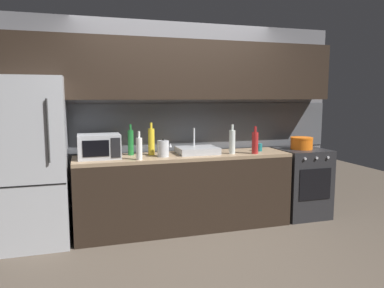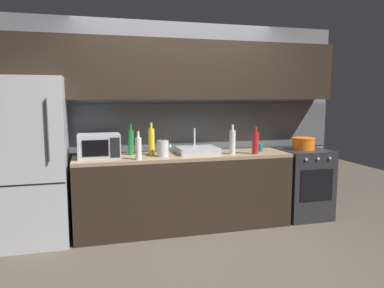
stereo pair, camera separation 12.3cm
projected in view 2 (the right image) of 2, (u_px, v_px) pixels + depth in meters
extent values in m
plane|color=#4C4238|center=(206.00, 258.00, 3.59)|extent=(10.00, 10.00, 0.00)
cube|color=slate|center=(177.00, 123.00, 4.67)|extent=(4.30, 0.10, 2.50)
cube|color=#4C4F54|center=(178.00, 127.00, 4.63)|extent=(4.30, 0.01, 0.60)
cube|color=black|center=(180.00, 70.00, 4.38)|extent=(3.95, 0.34, 0.70)
cube|color=black|center=(184.00, 193.00, 4.39)|extent=(2.56, 0.60, 0.86)
cube|color=#8C7256|center=(184.00, 156.00, 4.34)|extent=(2.56, 0.60, 0.04)
cube|color=#ADAFB5|center=(34.00, 161.00, 3.91)|extent=(0.68, 0.66, 1.79)
cube|color=black|center=(30.00, 185.00, 3.61)|extent=(0.67, 0.00, 0.01)
cylinder|color=#333333|center=(47.00, 131.00, 3.57)|extent=(0.02, 0.02, 0.63)
cube|color=#232326|center=(303.00, 183.00, 4.81)|extent=(0.60, 0.60, 0.90)
cube|color=black|center=(317.00, 185.00, 4.51)|extent=(0.45, 0.01, 0.40)
cylinder|color=#B2B2B7|center=(306.00, 159.00, 4.42)|extent=(0.03, 0.02, 0.03)
cylinder|color=#B2B2B7|center=(318.00, 159.00, 4.46)|extent=(0.03, 0.02, 0.03)
cylinder|color=#B2B2B7|center=(330.00, 158.00, 4.50)|extent=(0.03, 0.02, 0.03)
cube|color=#A8AAAF|center=(99.00, 146.00, 4.08)|extent=(0.46, 0.34, 0.27)
cube|color=black|center=(95.00, 148.00, 3.91)|extent=(0.28, 0.01, 0.18)
cube|color=black|center=(115.00, 147.00, 3.96)|extent=(0.10, 0.01, 0.22)
cube|color=#ADAFB5|center=(197.00, 150.00, 4.40)|extent=(0.48, 0.38, 0.08)
cylinder|color=silver|center=(194.00, 137.00, 4.51)|extent=(0.02, 0.02, 0.22)
cylinder|color=#B7BABF|center=(163.00, 149.00, 4.18)|extent=(0.13, 0.13, 0.19)
sphere|color=black|center=(163.00, 139.00, 4.16)|extent=(0.02, 0.02, 0.02)
cone|color=#B7BABF|center=(170.00, 145.00, 4.19)|extent=(0.03, 0.03, 0.05)
cylinder|color=#A82323|center=(255.00, 143.00, 4.36)|extent=(0.08, 0.08, 0.26)
cylinder|color=#A82323|center=(256.00, 129.00, 4.34)|extent=(0.03, 0.03, 0.07)
cylinder|color=silver|center=(138.00, 149.00, 3.97)|extent=(0.07, 0.07, 0.24)
cylinder|color=silver|center=(138.00, 134.00, 3.95)|extent=(0.03, 0.03, 0.07)
cylinder|color=silver|center=(232.00, 142.00, 4.36)|extent=(0.07, 0.07, 0.28)
cylinder|color=silver|center=(233.00, 127.00, 4.34)|extent=(0.03, 0.03, 0.07)
cylinder|color=#1E6B2D|center=(131.00, 142.00, 4.30)|extent=(0.07, 0.07, 0.29)
cylinder|color=#1E6B2D|center=(131.00, 127.00, 4.28)|extent=(0.03, 0.03, 0.07)
cylinder|color=gold|center=(151.00, 142.00, 4.31)|extent=(0.08, 0.08, 0.31)
cylinder|color=gold|center=(151.00, 125.00, 4.28)|extent=(0.03, 0.03, 0.07)
cylinder|color=#19666B|center=(260.00, 148.00, 4.58)|extent=(0.08, 0.08, 0.10)
cylinder|color=orange|center=(303.00, 144.00, 4.74)|extent=(0.28, 0.28, 0.14)
cylinder|color=orange|center=(304.00, 138.00, 4.73)|extent=(0.29, 0.29, 0.02)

